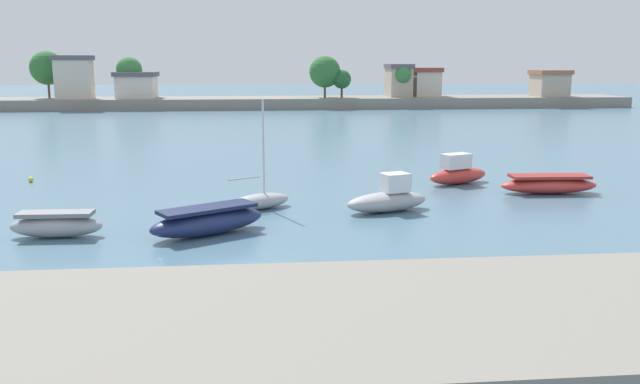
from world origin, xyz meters
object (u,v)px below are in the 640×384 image
(moored_boat_3, at_px, (260,200))
(moored_boat_5, at_px, (458,173))
(mooring_buoy_2, at_px, (31,179))
(moored_boat_6, at_px, (549,185))
(moored_boat_1, at_px, (56,225))
(moored_boat_4, at_px, (388,199))
(moored_boat_2, at_px, (208,221))

(moored_boat_3, xyz_separation_m, moored_boat_5, (12.04, 5.75, 0.26))
(moored_boat_3, xyz_separation_m, mooring_buoy_2, (-14.13, 8.88, -0.27))
(moored_boat_6, bearing_deg, moored_boat_3, -169.06)
(moored_boat_1, bearing_deg, moored_boat_5, 28.29)
(moored_boat_6, distance_m, mooring_buoy_2, 31.11)
(moored_boat_4, relative_size, mooring_buoy_2, 14.46)
(moored_boat_1, bearing_deg, moored_boat_3, 29.70)
(moored_boat_2, xyz_separation_m, mooring_buoy_2, (-11.87, 13.62, -0.43))
(moored_boat_1, relative_size, moored_boat_4, 0.83)
(moored_boat_1, bearing_deg, moored_boat_2, 0.31)
(moored_boat_5, distance_m, mooring_buoy_2, 26.36)
(moored_boat_1, distance_m, moored_boat_2, 6.37)
(moored_boat_2, distance_m, mooring_buoy_2, 18.07)
(moored_boat_1, relative_size, moored_boat_5, 0.89)
(moored_boat_3, bearing_deg, moored_boat_6, -21.13)
(moored_boat_5, bearing_deg, moored_boat_6, -60.94)
(moored_boat_2, relative_size, moored_boat_6, 0.96)
(moored_boat_1, bearing_deg, mooring_buoy_2, 113.94)
(moored_boat_3, relative_size, mooring_buoy_2, 17.10)
(moored_boat_1, bearing_deg, moored_boat_4, 14.69)
(moored_boat_1, height_order, mooring_buoy_2, moored_boat_1)
(moored_boat_3, height_order, moored_boat_4, moored_boat_3)
(moored_boat_2, relative_size, moored_boat_5, 1.22)
(moored_boat_1, xyz_separation_m, mooring_buoy_2, (-5.50, 13.46, -0.36))
(moored_boat_4, relative_size, moored_boat_6, 0.84)
(moored_boat_3, bearing_deg, moored_boat_4, -39.72)
(moored_boat_2, bearing_deg, moored_boat_1, 147.57)
(moored_boat_2, relative_size, moored_boat_3, 0.97)
(moored_boat_4, distance_m, moored_boat_6, 10.57)
(moored_boat_3, distance_m, moored_boat_6, 16.49)
(moored_boat_3, distance_m, mooring_buoy_2, 16.69)
(moored_boat_5, bearing_deg, moored_boat_1, -176.44)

